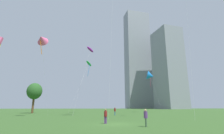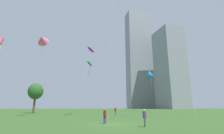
% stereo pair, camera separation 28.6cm
% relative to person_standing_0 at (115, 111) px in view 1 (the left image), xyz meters
% --- Properties ---
extents(ground, '(280.00, 280.00, 0.00)m').
position_rel_person_standing_0_xyz_m(ground, '(-1.85, -18.38, -0.98)').
color(ground, '#335623').
extents(person_standing_0, '(0.38, 0.38, 1.70)m').
position_rel_person_standing_0_xyz_m(person_standing_0, '(0.00, 0.00, 0.00)').
color(person_standing_0, '#1E478C').
rests_on(person_standing_0, ground).
extents(person_standing_1, '(0.36, 0.36, 1.63)m').
position_rel_person_standing_0_xyz_m(person_standing_1, '(0.93, -21.18, -0.04)').
color(person_standing_1, '#3F593F').
rests_on(person_standing_1, ground).
extents(person_standing_2, '(0.35, 0.35, 1.58)m').
position_rel_person_standing_0_xyz_m(person_standing_2, '(-2.79, -17.86, -0.07)').
color(person_standing_2, '#593372').
rests_on(person_standing_2, ground).
extents(kite_flying_1, '(3.77, 9.19, 17.66)m').
position_rel_person_standing_0_xyz_m(kite_flying_1, '(-6.19, 5.28, 16.03)').
color(kite_flying_1, silver).
rests_on(kite_flying_1, ground).
extents(kite_flying_3, '(1.53, 4.61, 14.38)m').
position_rel_person_standing_0_xyz_m(kite_flying_3, '(-21.85, -7.74, 12.44)').
color(kite_flying_3, silver).
rests_on(kite_flying_3, ground).
extents(kite_flying_4, '(2.16, 7.53, 16.11)m').
position_rel_person_standing_0_xyz_m(kite_flying_4, '(-15.07, -6.11, 13.87)').
color(kite_flying_4, silver).
rests_on(kite_flying_4, ground).
extents(kite_flying_5, '(5.44, 7.94, 15.55)m').
position_rel_person_standing_0_xyz_m(kite_flying_5, '(-6.92, 12.55, 13.94)').
color(kite_flying_5, silver).
rests_on(kite_flying_5, ground).
extents(kite_flying_6, '(3.46, 9.01, 13.89)m').
position_rel_person_standing_0_xyz_m(kite_flying_6, '(13.88, 16.74, 11.15)').
color(kite_flying_6, silver).
rests_on(kite_flying_6, ground).
extents(park_tree_0, '(4.26, 4.26, 8.61)m').
position_rel_person_standing_0_xyz_m(park_tree_0, '(-22.42, 12.45, 5.19)').
color(park_tree_0, brown).
rests_on(park_tree_0, ground).
extents(distant_highrise_0, '(22.14, 25.73, 66.73)m').
position_rel_person_standing_0_xyz_m(distant_highrise_0, '(54.12, 91.75, 32.38)').
color(distant_highrise_0, gray).
rests_on(distant_highrise_0, ground).
extents(distant_highrise_1, '(26.21, 18.07, 100.34)m').
position_rel_person_standing_0_xyz_m(distant_highrise_1, '(35.39, 121.49, 49.19)').
color(distant_highrise_1, gray).
rests_on(distant_highrise_1, ground).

